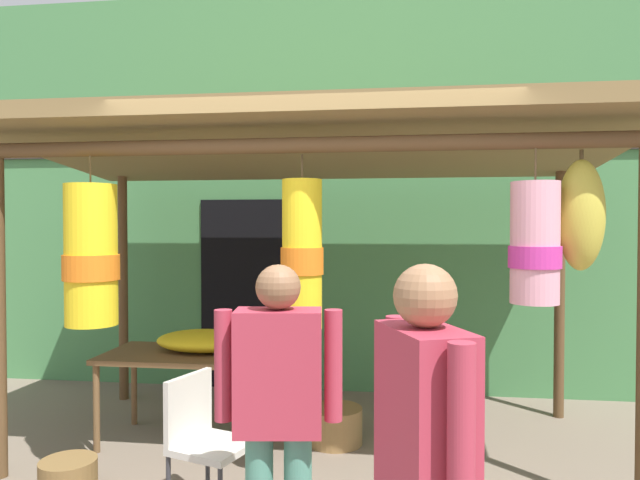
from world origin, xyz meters
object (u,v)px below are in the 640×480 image
folding_chair (203,434)px  vendor_in_orange (424,457)px  shopper_by_bananas (278,402)px  wicker_basket_spare (68,477)px  wicker_basket_by_table (335,425)px  flower_heap_on_table (205,341)px  display_table (195,361)px

folding_chair → vendor_in_orange: vendor_in_orange is taller
vendor_in_orange → shopper_by_bananas: 0.91m
folding_chair → wicker_basket_spare: folding_chair is taller
wicker_basket_by_table → vendor_in_orange: (0.58, -2.55, 0.80)m
vendor_in_orange → shopper_by_bananas: (-0.64, 0.64, -0.03)m
wicker_basket_by_table → wicker_basket_spare: 1.94m
folding_chair → shopper_by_bananas: bearing=-47.3°
flower_heap_on_table → folding_chair: flower_heap_on_table is taller
display_table → wicker_basket_by_table: bearing=5.4°
wicker_basket_by_table → wicker_basket_spare: bearing=-146.0°
display_table → wicker_basket_by_table: (1.11, 0.11, -0.50)m
folding_chair → wicker_basket_spare: (-0.97, 0.19, -0.39)m
vendor_in_orange → display_table: bearing=124.7°
display_table → shopper_by_bananas: bearing=-59.7°
display_table → flower_heap_on_table: flower_heap_on_table is taller
display_table → vendor_in_orange: vendor_in_orange is taller
flower_heap_on_table → vendor_in_orange: size_ratio=0.48×
flower_heap_on_table → wicker_basket_spare: bearing=-118.3°
wicker_basket_by_table → shopper_by_bananas: 2.06m
folding_chair → wicker_basket_spare: bearing=168.7°
folding_chair → shopper_by_bananas: size_ratio=0.54×
flower_heap_on_table → folding_chair: (0.40, -1.24, -0.29)m
flower_heap_on_table → vendor_in_orange: bearing=-57.1°
flower_heap_on_table → wicker_basket_by_table: 1.23m
vendor_in_orange → folding_chair: bearing=133.8°
flower_heap_on_table → wicker_basket_spare: (-0.56, -1.05, -0.69)m
folding_chair → shopper_by_bananas: 0.95m
wicker_basket_spare → shopper_by_bananas: (1.55, -0.83, 0.80)m
display_table → shopper_by_bananas: size_ratio=0.92×
wicker_basket_spare → shopper_by_bananas: shopper_by_bananas is taller
display_table → vendor_in_orange: 2.99m
wicker_basket_spare → flower_heap_on_table: bearing=61.7°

